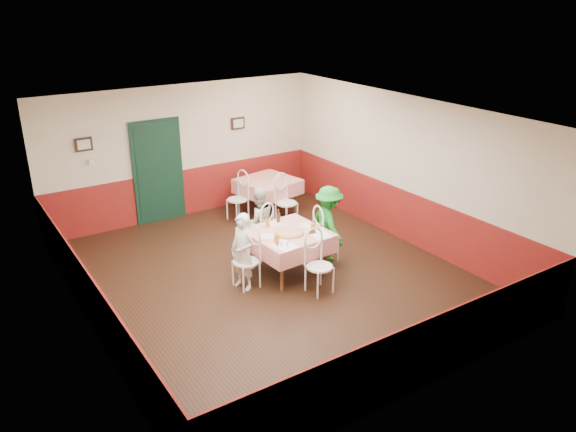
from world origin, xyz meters
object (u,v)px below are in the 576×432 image
chair_second_a (237,200)px  chair_second_b (287,203)px  diner_left (243,252)px  glass_c (268,223)px  diner_far (259,222)px  glass_a (277,239)px  chair_right (326,236)px  chair_left (246,262)px  pizza (290,233)px  diner_right (329,223)px  chair_far (260,232)px  main_table (288,252)px  second_table (268,196)px  beer_bottle (278,217)px  wallet (312,232)px  chair_near (320,267)px  glass_b (313,227)px

chair_second_a → chair_second_b: 1.06m
diner_left → glass_c: bearing=103.2°
diner_far → glass_a: bearing=82.2°
chair_right → chair_second_b: bearing=-3.5°
chair_right → glass_a: size_ratio=5.87×
chair_left → pizza: bearing=85.3°
chair_left → chair_right: (1.70, 0.10, 0.00)m
chair_second_a → diner_right: diner_right is taller
chair_right → pizza: (-0.86, -0.12, 0.33)m
chair_left → chair_second_a: size_ratio=1.00×
glass_a → diner_right: size_ratio=0.11×
chair_left → chair_far: 1.20m
main_table → glass_c: glass_c is taller
glass_c → diner_far: (0.12, 0.51, -0.18)m
pizza → glass_c: bearing=108.6°
second_table → diner_far: 2.12m
second_table → beer_bottle: beer_bottle is taller
main_table → second_table: (1.18, 2.60, 0.00)m
chair_right → diner_far: size_ratio=0.70×
beer_bottle → second_table: bearing=63.2°
glass_a → chair_far: bearing=72.6°
chair_left → chair_second_a: (1.28, 2.65, 0.00)m
chair_far → wallet: bearing=90.6°
chair_near → chair_second_b: size_ratio=1.00×
pizza → beer_bottle: 0.52m
chair_left → chair_second_a: 2.94m
chair_second_b → pizza: chair_second_b is taller
chair_left → chair_near: 1.20m
chair_far → diner_left: bearing=29.2°
chair_right → chair_far: same height
chair_near → diner_far: size_ratio=0.70×
diner_far → diner_right: size_ratio=0.94×
pizza → wallet: (0.32, -0.18, -0.00)m
pizza → glass_b: size_ratio=3.22×
second_table → diner_far: (-1.23, -1.70, 0.27)m
second_table → glass_b: (-0.80, -2.80, 0.46)m
chair_left → chair_far: (0.80, 0.90, 0.00)m
chair_second_b → diner_right: size_ratio=0.65×
chair_left → chair_second_b: 2.78m
main_table → beer_bottle: size_ratio=5.34×
chair_left → glass_b: bearing=79.8°
chair_right → chair_second_a: same height
main_table → glass_a: (-0.40, -0.28, 0.46)m
chair_far → chair_near: bearing=75.9°
pizza → diner_right: size_ratio=0.33×
chair_far → pizza: bearing=74.9°
chair_second_b → glass_b: glass_b is taller
glass_c → diner_far: bearing=77.2°
chair_right → glass_c: chair_right is taller
chair_left → main_table: bearing=90.1°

